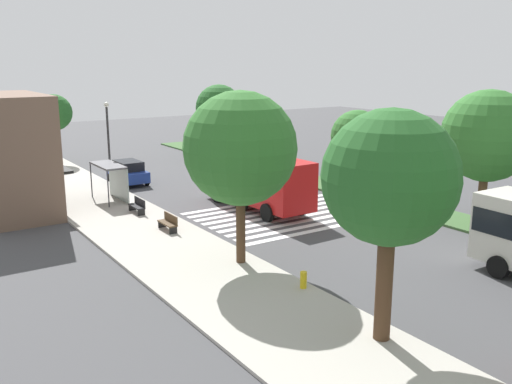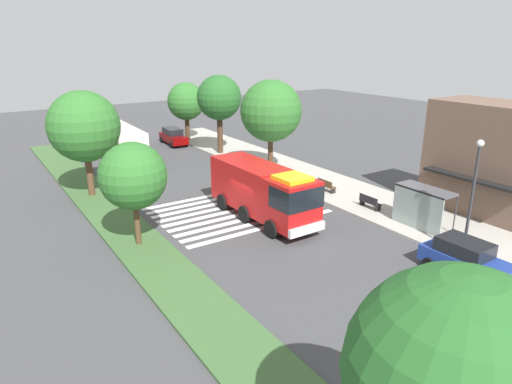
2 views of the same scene
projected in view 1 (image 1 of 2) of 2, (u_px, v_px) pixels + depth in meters
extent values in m
plane|color=#424244|center=(269.00, 208.00, 36.21)|extent=(120.00, 120.00, 0.00)
cube|color=#ADA89E|center=(139.00, 229.00, 31.42)|extent=(60.00, 5.75, 0.14)
cube|color=#3D6033|center=(355.00, 193.00, 40.24)|extent=(60.00, 3.00, 0.14)
cube|color=silver|center=(324.00, 229.00, 31.81)|extent=(0.45, 10.77, 0.01)
cube|color=silver|center=(314.00, 225.00, 32.54)|extent=(0.45, 10.77, 0.01)
cube|color=silver|center=(304.00, 221.00, 33.27)|extent=(0.45, 10.77, 0.01)
cube|color=silver|center=(295.00, 218.00, 34.00)|extent=(0.45, 10.77, 0.01)
cube|color=silver|center=(286.00, 214.00, 34.73)|extent=(0.45, 10.77, 0.01)
cube|color=silver|center=(277.00, 211.00, 35.46)|extent=(0.45, 10.77, 0.01)
cube|color=silver|center=(269.00, 208.00, 36.19)|extent=(0.45, 10.77, 0.01)
cube|color=silver|center=(261.00, 205.00, 36.92)|extent=(0.45, 10.77, 0.01)
cube|color=silver|center=(254.00, 203.00, 37.65)|extent=(0.45, 10.77, 0.01)
cube|color=#B71414|center=(232.00, 171.00, 38.20)|extent=(2.68, 2.63, 2.86)
cube|color=#B71414|center=(270.00, 181.00, 34.69)|extent=(6.18, 2.70, 2.92)
cube|color=black|center=(228.00, 162.00, 38.38)|extent=(1.94, 2.64, 1.26)
cube|color=silver|center=(221.00, 184.00, 39.59)|extent=(0.29, 2.58, 0.50)
cube|color=yellow|center=(231.00, 148.00, 37.84)|extent=(1.87, 1.84, 0.24)
cylinder|color=black|center=(218.00, 194.00, 37.60)|extent=(1.11, 0.32, 1.10)
cylinder|color=black|center=(250.00, 190.00, 39.03)|extent=(1.11, 0.32, 1.10)
cylinder|color=black|center=(267.00, 213.00, 33.08)|extent=(1.11, 0.32, 1.10)
cylinder|color=black|center=(301.00, 206.00, 34.51)|extent=(1.11, 0.32, 1.10)
cylinder|color=black|center=(241.00, 203.00, 35.29)|extent=(1.11, 0.32, 1.10)
cylinder|color=black|center=(274.00, 198.00, 36.72)|extent=(1.11, 0.32, 1.10)
cube|color=navy|center=(128.00, 174.00, 43.34)|extent=(4.31, 1.93, 0.80)
cube|color=black|center=(128.00, 165.00, 43.00)|extent=(2.42, 1.68, 0.69)
cylinder|color=black|center=(110.00, 178.00, 44.05)|extent=(0.64, 0.23, 0.64)
cylinder|color=black|center=(132.00, 175.00, 45.08)|extent=(0.64, 0.23, 0.64)
cylinder|color=black|center=(123.00, 184.00, 41.79)|extent=(0.64, 0.23, 0.64)
cylinder|color=black|center=(147.00, 181.00, 42.82)|extent=(0.64, 0.23, 0.64)
cylinder|color=black|center=(498.00, 267.00, 24.51)|extent=(1.01, 0.32, 1.00)
cube|color=#4C4C51|center=(108.00, 165.00, 37.13)|extent=(3.50, 1.40, 0.12)
cube|color=#8C9E99|center=(119.00, 182.00, 37.76)|extent=(3.50, 0.08, 2.40)
cylinder|color=#333338|center=(108.00, 189.00, 35.68)|extent=(0.08, 0.08, 2.40)
cylinder|color=#333338|center=(91.00, 180.00, 38.43)|extent=(0.08, 0.08, 2.40)
cube|color=black|center=(137.00, 206.00, 34.50)|extent=(1.60, 0.50, 0.08)
cube|color=black|center=(140.00, 202.00, 34.56)|extent=(1.60, 0.06, 0.45)
cube|color=black|center=(141.00, 213.00, 33.97)|extent=(0.08, 0.45, 0.37)
cube|color=black|center=(132.00, 207.00, 35.13)|extent=(0.08, 0.45, 0.37)
cube|color=#4C3823|center=(167.00, 223.00, 30.91)|extent=(1.60, 0.50, 0.08)
cube|color=#4C3823|center=(171.00, 218.00, 30.97)|extent=(1.60, 0.06, 0.45)
cube|color=black|center=(173.00, 230.00, 30.37)|extent=(0.08, 0.45, 0.37)
cube|color=black|center=(162.00, 224.00, 31.54)|extent=(0.08, 0.45, 0.37)
cylinder|color=#2D2D30|center=(109.00, 148.00, 40.79)|extent=(0.16, 0.16, 5.90)
sphere|color=white|center=(106.00, 105.00, 40.08)|extent=(0.36, 0.36, 0.36)
cube|color=brown|center=(10.00, 155.00, 34.41)|extent=(8.33, 4.16, 7.33)
cube|color=black|center=(52.00, 164.00, 35.95)|extent=(6.66, 0.80, 0.16)
cylinder|color=#47301E|center=(384.00, 283.00, 18.51)|extent=(0.56, 0.56, 4.00)
sphere|color=#235B23|center=(390.00, 177.00, 17.70)|extent=(4.39, 4.39, 4.39)
cylinder|color=#47301E|center=(241.00, 225.00, 25.77)|extent=(0.43, 0.43, 3.53)
sphere|color=#2D6B28|center=(240.00, 148.00, 24.96)|extent=(5.13, 5.13, 5.13)
cylinder|color=#47301E|center=(56.00, 144.00, 51.60)|extent=(0.37, 0.37, 3.40)
sphere|color=#235B23|center=(54.00, 112.00, 50.96)|extent=(3.30, 3.30, 3.30)
cylinder|color=#513823|center=(482.00, 197.00, 31.60)|extent=(0.48, 0.48, 3.34)
sphere|color=#2D6B28|center=(488.00, 136.00, 30.82)|extent=(5.06, 5.06, 5.06)
cylinder|color=#513823|center=(356.00, 173.00, 39.91)|extent=(0.31, 0.31, 2.68)
sphere|color=#2D6B28|center=(357.00, 136.00, 39.31)|extent=(3.70, 3.70, 3.70)
cylinder|color=#47301E|center=(220.00, 140.00, 55.49)|extent=(0.49, 0.49, 3.04)
sphere|color=#235B23|center=(219.00, 108.00, 54.78)|extent=(4.56, 4.56, 4.56)
cylinder|color=gold|center=(303.00, 280.00, 23.09)|extent=(0.28, 0.28, 0.70)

